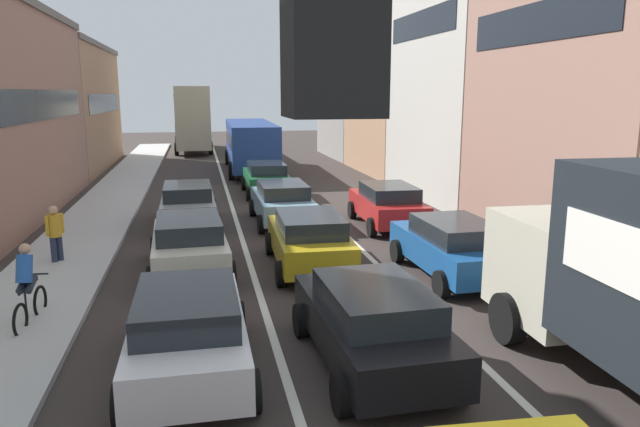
{
  "coord_description": "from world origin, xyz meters",
  "views": [
    {
      "loc": [
        -2.96,
        -2.26,
        4.61
      ],
      "look_at": [
        0.0,
        12.0,
        1.6
      ],
      "focal_mm": 32.94,
      "sensor_mm": 36.0,
      "label": 1
    }
  ],
  "objects_px": {
    "hatchback_centre_lane_third": "(309,239)",
    "wagon_right_lane_far": "(388,204)",
    "cyclist_on_sidewalk": "(27,287)",
    "sedan_centre_lane_second": "(372,322)",
    "bus_mid_queue_primary": "(250,142)",
    "sedan_right_lane_behind_truck": "(453,246)",
    "bus_far_queue_secondary": "(192,115)",
    "wagon_left_lane_second": "(188,329)",
    "sedan_left_lane_fourth": "(188,203)",
    "coupe_centre_lane_fourth": "(282,201)",
    "sedan_left_lane_third": "(189,243)",
    "sedan_centre_lane_fifth": "(266,177)",
    "pedestrian_near_kerb": "(55,232)"
  },
  "relations": [
    {
      "from": "coupe_centre_lane_fourth",
      "to": "sedan_left_lane_fourth",
      "type": "height_order",
      "value": "same"
    },
    {
      "from": "hatchback_centre_lane_third",
      "to": "sedan_left_lane_fourth",
      "type": "distance_m",
      "value": 6.74
    },
    {
      "from": "wagon_left_lane_second",
      "to": "sedan_left_lane_fourth",
      "type": "height_order",
      "value": "same"
    },
    {
      "from": "sedan_centre_lane_second",
      "to": "bus_mid_queue_primary",
      "type": "relative_size",
      "value": 0.41
    },
    {
      "from": "sedan_left_lane_fourth",
      "to": "cyclist_on_sidewalk",
      "type": "bearing_deg",
      "value": 160.42
    },
    {
      "from": "hatchback_centre_lane_third",
      "to": "sedan_left_lane_fourth",
      "type": "xyz_separation_m",
      "value": [
        -3.22,
        5.92,
        0.0
      ]
    },
    {
      "from": "sedan_centre_lane_second",
      "to": "bus_mid_queue_primary",
      "type": "distance_m",
      "value": 25.77
    },
    {
      "from": "sedan_left_lane_third",
      "to": "sedan_left_lane_fourth",
      "type": "distance_m",
      "value": 5.69
    },
    {
      "from": "hatchback_centre_lane_third",
      "to": "cyclist_on_sidewalk",
      "type": "bearing_deg",
      "value": 116.7
    },
    {
      "from": "bus_mid_queue_primary",
      "to": "sedan_centre_lane_second",
      "type": "bearing_deg",
      "value": -179.35
    },
    {
      "from": "coupe_centre_lane_fourth",
      "to": "sedan_left_lane_fourth",
      "type": "relative_size",
      "value": 1.0
    },
    {
      "from": "sedan_left_lane_third",
      "to": "coupe_centre_lane_fourth",
      "type": "distance_m",
      "value": 6.22
    },
    {
      "from": "hatchback_centre_lane_third",
      "to": "wagon_right_lane_far",
      "type": "height_order",
      "value": "same"
    },
    {
      "from": "sedan_left_lane_third",
      "to": "sedan_left_lane_fourth",
      "type": "bearing_deg",
      "value": -1.25
    },
    {
      "from": "coupe_centre_lane_fourth",
      "to": "cyclist_on_sidewalk",
      "type": "xyz_separation_m",
      "value": [
        -6.27,
        -8.46,
        0.05
      ]
    },
    {
      "from": "cyclist_on_sidewalk",
      "to": "sedan_right_lane_behind_truck",
      "type": "bearing_deg",
      "value": -75.99
    },
    {
      "from": "hatchback_centre_lane_third",
      "to": "coupe_centre_lane_fourth",
      "type": "bearing_deg",
      "value": 1.03
    },
    {
      "from": "coupe_centre_lane_fourth",
      "to": "sedan_centre_lane_second",
      "type": "bearing_deg",
      "value": 179.11
    },
    {
      "from": "hatchback_centre_lane_third",
      "to": "sedan_left_lane_third",
      "type": "relative_size",
      "value": 1.0
    },
    {
      "from": "sedan_centre_lane_fifth",
      "to": "wagon_right_lane_far",
      "type": "bearing_deg",
      "value": -154.95
    },
    {
      "from": "pedestrian_near_kerb",
      "to": "cyclist_on_sidewalk",
      "type": "bearing_deg",
      "value": -41.54
    },
    {
      "from": "sedan_centre_lane_fifth",
      "to": "sedan_left_lane_fourth",
      "type": "bearing_deg",
      "value": 149.67
    },
    {
      "from": "sedan_centre_lane_second",
      "to": "bus_mid_queue_primary",
      "type": "height_order",
      "value": "bus_mid_queue_primary"
    },
    {
      "from": "coupe_centre_lane_fourth",
      "to": "wagon_left_lane_second",
      "type": "bearing_deg",
      "value": 163.78
    },
    {
      "from": "wagon_left_lane_second",
      "to": "sedan_right_lane_behind_truck",
      "type": "relative_size",
      "value": 0.99
    },
    {
      "from": "sedan_left_lane_third",
      "to": "bus_mid_queue_primary",
      "type": "height_order",
      "value": "bus_mid_queue_primary"
    },
    {
      "from": "wagon_left_lane_second",
      "to": "cyclist_on_sidewalk",
      "type": "xyz_separation_m",
      "value": [
        -3.13,
        2.65,
        0.05
      ]
    },
    {
      "from": "wagon_left_lane_second",
      "to": "sedan_left_lane_third",
      "type": "distance_m",
      "value": 5.76
    },
    {
      "from": "sedan_centre_lane_second",
      "to": "sedan_right_lane_behind_truck",
      "type": "xyz_separation_m",
      "value": [
        3.45,
        4.39,
        0.0
      ]
    },
    {
      "from": "sedan_centre_lane_second",
      "to": "cyclist_on_sidewalk",
      "type": "distance_m",
      "value": 6.86
    },
    {
      "from": "sedan_left_lane_fourth",
      "to": "wagon_right_lane_far",
      "type": "xyz_separation_m",
      "value": [
        6.82,
        -1.57,
        0.0
      ]
    },
    {
      "from": "wagon_left_lane_second",
      "to": "wagon_right_lane_far",
      "type": "height_order",
      "value": "same"
    },
    {
      "from": "bus_mid_queue_primary",
      "to": "cyclist_on_sidewalk",
      "type": "bearing_deg",
      "value": 165.44
    },
    {
      "from": "sedan_left_lane_fourth",
      "to": "bus_mid_queue_primary",
      "type": "height_order",
      "value": "bus_mid_queue_primary"
    },
    {
      "from": "sedan_left_lane_third",
      "to": "coupe_centre_lane_fourth",
      "type": "bearing_deg",
      "value": -33.07
    },
    {
      "from": "sedan_centre_lane_second",
      "to": "sedan_right_lane_behind_truck",
      "type": "distance_m",
      "value": 5.58
    },
    {
      "from": "sedan_left_lane_third",
      "to": "bus_far_queue_secondary",
      "type": "relative_size",
      "value": 0.41
    },
    {
      "from": "wagon_left_lane_second",
      "to": "coupe_centre_lane_fourth",
      "type": "distance_m",
      "value": 11.54
    },
    {
      "from": "hatchback_centre_lane_third",
      "to": "cyclist_on_sidewalk",
      "type": "xyz_separation_m",
      "value": [
        -6.2,
        -2.88,
        0.05
      ]
    },
    {
      "from": "bus_far_queue_secondary",
      "to": "pedestrian_near_kerb",
      "type": "bearing_deg",
      "value": 172.43
    },
    {
      "from": "sedan_centre_lane_second",
      "to": "sedan_centre_lane_fifth",
      "type": "xyz_separation_m",
      "value": [
        0.23,
        17.58,
        0.0
      ]
    },
    {
      "from": "sedan_right_lane_behind_truck",
      "to": "sedan_left_lane_third",
      "type": "bearing_deg",
      "value": 74.36
    },
    {
      "from": "bus_far_queue_secondary",
      "to": "pedestrian_near_kerb",
      "type": "distance_m",
      "value": 32.08
    },
    {
      "from": "sedan_right_lane_behind_truck",
      "to": "cyclist_on_sidewalk",
      "type": "xyz_separation_m",
      "value": [
        -9.62,
        -1.4,
        0.05
      ]
    },
    {
      "from": "sedan_centre_lane_fifth",
      "to": "wagon_left_lane_second",
      "type": "bearing_deg",
      "value": 169.49
    },
    {
      "from": "bus_far_queue_secondary",
      "to": "wagon_right_lane_far",
      "type": "bearing_deg",
      "value": -168.23
    },
    {
      "from": "wagon_left_lane_second",
      "to": "sedan_left_lane_fourth",
      "type": "bearing_deg",
      "value": 0.66
    },
    {
      "from": "wagon_left_lane_second",
      "to": "sedan_centre_lane_fifth",
      "type": "distance_m",
      "value": 17.55
    },
    {
      "from": "sedan_centre_lane_second",
      "to": "bus_far_queue_secondary",
      "type": "distance_m",
      "value": 39.45
    },
    {
      "from": "wagon_left_lane_second",
      "to": "bus_mid_queue_primary",
      "type": "distance_m",
      "value": 25.64
    }
  ]
}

